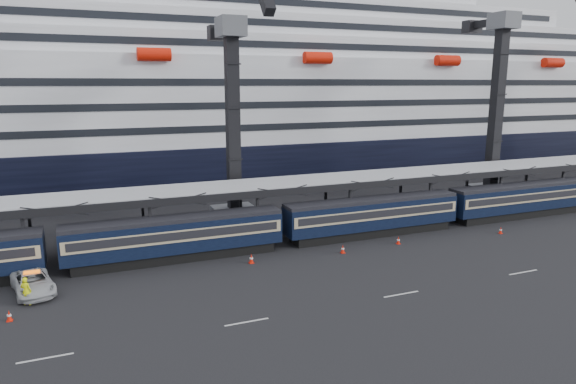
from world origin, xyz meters
name	(u,v)px	position (x,y,z in m)	size (l,w,h in m)	color
ground	(505,255)	(0.00, 0.00, 0.00)	(260.00, 260.00, 0.00)	black
train	(400,211)	(-4.65, 10.00, 2.20)	(133.05, 3.00, 4.05)	black
canopy	(416,174)	(0.00, 14.00, 5.25)	(130.00, 6.25, 5.53)	#A2A4AA
cruise_ship	(297,102)	(-1.08, 45.99, 12.34)	(214.09, 28.84, 34.00)	black
crane_dark_near	(234,117)	(-20.00, 18.59, 11.93)	(4.50, 17.75, 35.08)	#4C4D53
crane_dark_mid	(500,99)	(15.00, 17.59, 13.36)	(4.50, 18.24, 39.64)	#4C4D53
pickup_truck	(33,283)	(-39.27, 6.66, 0.78)	(2.58, 5.59, 1.55)	#ADB0B4
worker	(26,291)	(-39.54, 4.45, 1.02)	(0.75, 0.49, 2.05)	#F0FB0D
traffic_cone_a	(9,316)	(-40.41, 2.08, 0.37)	(0.38, 0.38, 0.75)	red
traffic_cone_b	(251,259)	(-22.17, 6.66, 0.41)	(0.42, 0.42, 0.84)	red
traffic_cone_c	(343,249)	(-13.50, 6.07, 0.39)	(0.39, 0.39, 0.79)	red
traffic_cone_d	(398,240)	(-7.17, 6.47, 0.37)	(0.38, 0.38, 0.75)	red
traffic_cone_e	(501,230)	(4.74, 5.43, 0.36)	(0.36, 0.36, 0.72)	red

